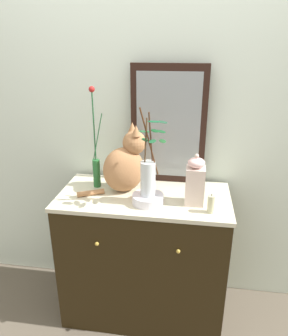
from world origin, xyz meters
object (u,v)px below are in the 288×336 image
vase_slim_green (96,163)px  vase_glass_clear (148,174)px  cat_sitting (125,164)px  jar_lidded_porcelain (195,182)px  bowl_porcelain (148,199)px  mirror_leaning (168,126)px  candle_pillar (211,204)px  sideboard (144,255)px

vase_slim_green → vase_glass_clear: bearing=-26.7°
cat_sitting → vase_slim_green: 0.20m
cat_sitting → jar_lidded_porcelain: size_ratio=1.40×
vase_slim_green → vase_glass_clear: size_ratio=1.24×
bowl_porcelain → jar_lidded_porcelain: (0.27, 0.04, 0.11)m
mirror_leaning → bowl_porcelain: 0.50m
vase_slim_green → bowl_porcelain: bearing=-26.6°
bowl_porcelain → candle_pillar: candle_pillar is taller
mirror_leaning → candle_pillar: mirror_leaning is taller
candle_pillar → bowl_porcelain: bearing=170.7°
sideboard → vase_glass_clear: vase_glass_clear is taller
vase_glass_clear → bowl_porcelain: bearing=141.2°
vase_slim_green → jar_lidded_porcelain: vase_slim_green is taller
vase_glass_clear → candle_pillar: 0.39m
vase_slim_green → candle_pillar: 0.77m
vase_slim_green → candle_pillar: bearing=-18.4°
cat_sitting → bowl_porcelain: (0.16, -0.15, -0.15)m
vase_glass_clear → jar_lidded_porcelain: bearing=8.5°
cat_sitting → vase_slim_green: vase_slim_green is taller
vase_slim_green → vase_glass_clear: (0.36, -0.18, 0.02)m
cat_sitting → sideboard: bearing=-21.4°
sideboard → candle_pillar: candle_pillar is taller
sideboard → vase_slim_green: size_ratio=1.65×
sideboard → jar_lidded_porcelain: jar_lidded_porcelain is taller
vase_slim_green → candle_pillar: vase_slim_green is taller
mirror_leaning → cat_sitting: (-0.25, -0.19, -0.21)m
jar_lidded_porcelain → vase_glass_clear: bearing=-171.5°
mirror_leaning → bowl_porcelain: bearing=-103.6°
mirror_leaning → bowl_porcelain: (-0.08, -0.34, -0.36)m
bowl_porcelain → sideboard: bearing=110.8°
sideboard → candle_pillar: size_ratio=9.25×
mirror_leaning → jar_lidded_porcelain: size_ratio=2.49×
mirror_leaning → cat_sitting: mirror_leaning is taller
vase_slim_green → bowl_porcelain: vase_slim_green is taller
jar_lidded_porcelain → mirror_leaning: bearing=121.5°
mirror_leaning → vase_glass_clear: mirror_leaning is taller
cat_sitting → bowl_porcelain: 0.27m
sideboard → candle_pillar: 0.66m
sideboard → mirror_leaning: size_ratio=1.38×
bowl_porcelain → vase_glass_clear: bearing=-38.8°
cat_sitting → candle_pillar: cat_sitting is taller
bowl_porcelain → candle_pillar: (0.36, -0.06, 0.02)m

